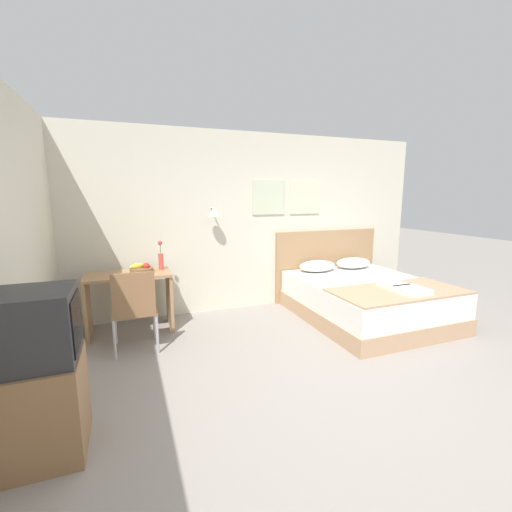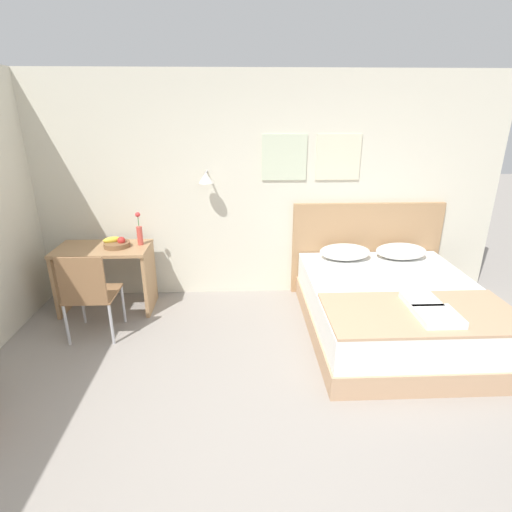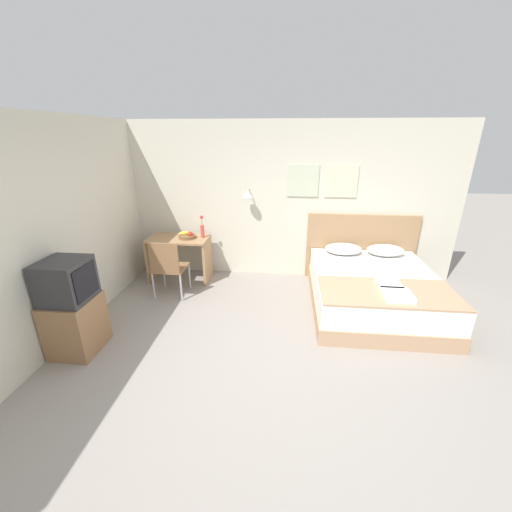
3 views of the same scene
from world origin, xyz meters
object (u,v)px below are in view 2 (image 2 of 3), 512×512
(bed, at_px, (393,310))
(pillow_left, at_px, (345,252))
(desk_chair, at_px, (88,290))
(folded_towel_near_foot, at_px, (421,301))
(headboard, at_px, (366,248))
(desk, at_px, (105,268))
(flower_vase, at_px, (140,232))
(folded_towel_mid_bed, at_px, (438,317))
(throw_blanket, at_px, (422,313))
(fruit_bowl, at_px, (117,243))
(pillow_right, at_px, (401,251))

(bed, xyz_separation_m, pillow_left, (-0.34, 0.78, 0.36))
(pillow_left, bearing_deg, desk_chair, -164.46)
(folded_towel_near_foot, bearing_deg, pillow_left, 107.33)
(headboard, height_order, folded_towel_near_foot, headboard)
(desk, relative_size, flower_vase, 2.69)
(pillow_left, relative_size, folded_towel_mid_bed, 1.76)
(bed, height_order, desk_chair, desk_chair)
(bed, distance_m, desk_chair, 3.11)
(throw_blanket, bearing_deg, desk_chair, 168.81)
(throw_blanket, bearing_deg, fruit_bowl, 156.61)
(bed, relative_size, pillow_right, 3.43)
(fruit_bowl, bearing_deg, bed, -13.06)
(folded_towel_mid_bed, height_order, desk_chair, desk_chair)
(folded_towel_near_foot, distance_m, flower_vase, 3.04)
(pillow_right, bearing_deg, throw_blanket, -103.84)
(throw_blanket, relative_size, folded_towel_mid_bed, 4.96)
(desk_chair, relative_size, flower_vase, 2.46)
(flower_vase, bearing_deg, desk, -170.14)
(throw_blanket, height_order, desk, desk)
(headboard, relative_size, fruit_bowl, 6.19)
(bed, height_order, folded_towel_mid_bed, folded_towel_mid_bed)
(desk_chair, bearing_deg, headboard, 18.61)
(pillow_right, relative_size, folded_towel_near_foot, 1.91)
(flower_vase, bearing_deg, fruit_bowl, -165.23)
(desk_chair, bearing_deg, folded_towel_mid_bed, -13.46)
(flower_vase, bearing_deg, pillow_right, 0.48)
(bed, relative_size, desk_chair, 2.19)
(bed, height_order, headboard, headboard)
(headboard, relative_size, pillow_right, 3.11)
(bed, bearing_deg, throw_blanket, -90.00)
(throw_blanket, height_order, folded_towel_near_foot, folded_towel_near_foot)
(desk, height_order, flower_vase, flower_vase)
(pillow_right, distance_m, flower_vase, 3.07)
(folded_towel_near_foot, relative_size, desk, 0.30)
(pillow_left, distance_m, folded_towel_near_foot, 1.29)
(pillow_left, height_order, throw_blanket, pillow_left)
(pillow_right, bearing_deg, pillow_left, 180.00)
(headboard, distance_m, pillow_left, 0.44)
(bed, relative_size, fruit_bowl, 6.83)
(throw_blanket, relative_size, desk_chair, 1.80)
(pillow_right, distance_m, fruit_bowl, 3.32)
(pillow_left, height_order, desk_chair, desk_chair)
(headboard, xyz_separation_m, desk, (-3.14, -0.37, -0.06))
(folded_towel_near_foot, relative_size, desk_chair, 0.33)
(pillow_right, height_order, throw_blanket, pillow_right)
(folded_towel_near_foot, relative_size, fruit_bowl, 1.04)
(folded_towel_near_foot, distance_m, folded_towel_mid_bed, 0.29)
(throw_blanket, height_order, folded_towel_mid_bed, folded_towel_mid_bed)
(desk, xyz_separation_m, fruit_bowl, (0.16, 0.01, 0.29))
(fruit_bowl, bearing_deg, desk_chair, -100.16)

